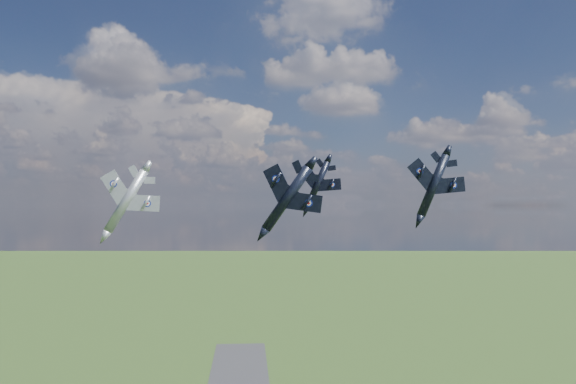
{
  "coord_description": "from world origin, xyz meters",
  "views": [
    {
      "loc": [
        3.64,
        -81.26,
        81.05
      ],
      "look_at": [
        10.51,
        12.69,
        83.32
      ],
      "focal_mm": 35.0,
      "sensor_mm": 36.0,
      "label": 1
    }
  ],
  "objects_px": {
    "jet_lead_navy": "(287,198)",
    "jet_right_navy": "(434,185)",
    "jet_left_silver": "(126,201)",
    "jet_high_navy": "(317,185)"
  },
  "relations": [
    {
      "from": "jet_lead_navy",
      "to": "jet_left_silver",
      "type": "relative_size",
      "value": 0.99
    },
    {
      "from": "jet_lead_navy",
      "to": "jet_right_navy",
      "type": "height_order",
      "value": "jet_right_navy"
    },
    {
      "from": "jet_right_navy",
      "to": "jet_left_silver",
      "type": "height_order",
      "value": "jet_right_navy"
    },
    {
      "from": "jet_high_navy",
      "to": "jet_left_silver",
      "type": "bearing_deg",
      "value": -144.35
    },
    {
      "from": "jet_left_silver",
      "to": "jet_high_navy",
      "type": "bearing_deg",
      "value": 23.29
    },
    {
      "from": "jet_lead_navy",
      "to": "jet_right_navy",
      "type": "bearing_deg",
      "value": 2.46
    },
    {
      "from": "jet_lead_navy",
      "to": "jet_high_navy",
      "type": "distance_m",
      "value": 27.53
    },
    {
      "from": "jet_lead_navy",
      "to": "jet_right_navy",
      "type": "relative_size",
      "value": 1.21
    },
    {
      "from": "jet_lead_navy",
      "to": "jet_left_silver",
      "type": "xyz_separation_m",
      "value": [
        -26.5,
        9.8,
        -0.33
      ]
    },
    {
      "from": "jet_right_navy",
      "to": "jet_high_navy",
      "type": "distance_m",
      "value": 34.44
    }
  ]
}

